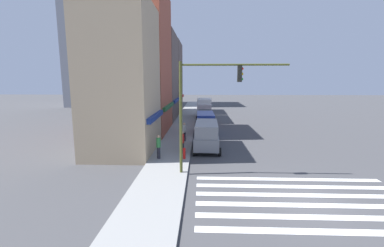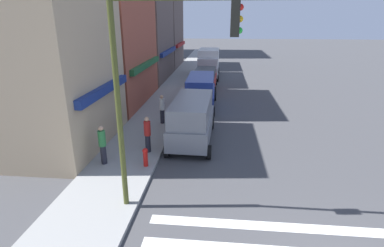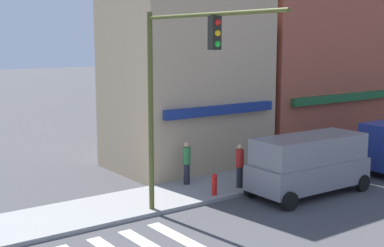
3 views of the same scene
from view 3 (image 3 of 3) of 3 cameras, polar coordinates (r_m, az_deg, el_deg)
sidewalk_left at (r=18.70m, az=-14.93°, el=-10.00°), size 120.00×3.00×0.15m
storefront_row at (r=35.45m, az=18.63°, el=9.60°), size 35.51×5.30×15.45m
traffic_signal at (r=16.99m, az=-1.82°, el=4.81°), size 0.32×6.42×6.96m
van_grey at (r=21.47m, az=12.38°, el=-4.07°), size 5.05×2.22×2.34m
pedestrian_red_jacket at (r=21.55m, az=5.12°, el=-4.43°), size 0.32×0.32×1.77m
pedestrian_green_top at (r=21.95m, az=-0.56°, el=-4.15°), size 0.32×0.32×1.77m
pedestrian_white_shirt at (r=24.58m, az=12.41°, el=-2.93°), size 0.32×0.32×1.77m
fire_hydrant at (r=20.55m, az=2.41°, el=-6.39°), size 0.24×0.24×0.84m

